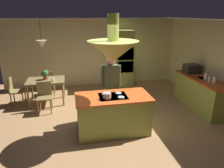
# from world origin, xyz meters

# --- Properties ---
(ground) EXTENTS (8.16, 8.16, 0.00)m
(ground) POSITION_xyz_m (0.00, 0.00, 0.00)
(ground) COLOR #AD7F51
(wall_back) EXTENTS (6.80, 0.10, 2.55)m
(wall_back) POSITION_xyz_m (0.00, 3.45, 1.27)
(wall_back) COLOR beige
(wall_back) RESTS_ON ground
(wall_right) EXTENTS (0.10, 7.20, 2.55)m
(wall_right) POSITION_xyz_m (3.25, 0.40, 1.27)
(wall_right) COLOR beige
(wall_right) RESTS_ON ground
(kitchen_island) EXTENTS (1.72, 0.89, 0.94)m
(kitchen_island) POSITION_xyz_m (0.00, -0.20, 0.46)
(kitchen_island) COLOR #939E42
(kitchen_island) RESTS_ON ground
(counter_run_right) EXTENTS (0.73, 2.05, 0.92)m
(counter_run_right) POSITION_xyz_m (2.84, 0.60, 0.47)
(counter_run_right) COLOR #939E42
(counter_run_right) RESTS_ON ground
(oven_tower) EXTENTS (0.66, 0.62, 2.14)m
(oven_tower) POSITION_xyz_m (1.10, 3.04, 1.07)
(oven_tower) COLOR #939E42
(oven_tower) RESTS_ON ground
(dining_table) EXTENTS (1.14, 0.80, 0.76)m
(dining_table) POSITION_xyz_m (-1.70, 1.90, 0.66)
(dining_table) COLOR olive
(dining_table) RESTS_ON ground
(person_at_island) EXTENTS (0.53, 0.23, 1.69)m
(person_at_island) POSITION_xyz_m (0.09, 0.51, 0.97)
(person_at_island) COLOR tan
(person_at_island) RESTS_ON ground
(range_hood) EXTENTS (1.10, 1.10, 1.00)m
(range_hood) POSITION_xyz_m (0.00, -0.20, 1.97)
(range_hood) COLOR #939E42
(pendant_light_over_table) EXTENTS (0.32, 0.32, 0.82)m
(pendant_light_over_table) POSITION_xyz_m (-1.70, 1.90, 1.86)
(pendant_light_over_table) COLOR beige
(chair_facing_island) EXTENTS (0.40, 0.40, 0.87)m
(chair_facing_island) POSITION_xyz_m (-1.70, 1.28, 0.50)
(chair_facing_island) COLOR olive
(chair_facing_island) RESTS_ON ground
(chair_by_back_wall) EXTENTS (0.40, 0.40, 0.87)m
(chair_by_back_wall) POSITION_xyz_m (-1.70, 2.52, 0.50)
(chair_by_back_wall) COLOR olive
(chair_by_back_wall) RESTS_ON ground
(chair_at_corner) EXTENTS (0.40, 0.40, 0.87)m
(chair_at_corner) POSITION_xyz_m (-2.65, 1.90, 0.50)
(chair_at_corner) COLOR olive
(chair_at_corner) RESTS_ON ground
(potted_plant_on_table) EXTENTS (0.20, 0.20, 0.30)m
(potted_plant_on_table) POSITION_xyz_m (-1.70, 1.94, 0.93)
(potted_plant_on_table) COLOR #99382D
(potted_plant_on_table) RESTS_ON dining_table
(cup_on_table) EXTENTS (0.07, 0.07, 0.09)m
(cup_on_table) POSITION_xyz_m (-1.46, 1.70, 0.81)
(cup_on_table) COLOR white
(cup_on_table) RESTS_ON dining_table
(canister_flour) EXTENTS (0.11, 0.11, 0.22)m
(canister_flour) POSITION_xyz_m (2.84, 0.10, 1.02)
(canister_flour) COLOR silver
(canister_flour) RESTS_ON counter_run_right
(canister_sugar) EXTENTS (0.11, 0.11, 0.16)m
(canister_sugar) POSITION_xyz_m (2.84, 0.28, 0.99)
(canister_sugar) COLOR silver
(canister_sugar) RESTS_ON counter_run_right
(canister_tea) EXTENTS (0.12, 0.12, 0.19)m
(canister_tea) POSITION_xyz_m (2.84, 0.46, 1.01)
(canister_tea) COLOR silver
(canister_tea) RESTS_ON counter_run_right
(microwave_on_counter) EXTENTS (0.46, 0.36, 0.28)m
(microwave_on_counter) POSITION_xyz_m (2.84, 1.20, 1.06)
(microwave_on_counter) COLOR #232326
(microwave_on_counter) RESTS_ON counter_run_right
(cooking_pot_on_cooktop) EXTENTS (0.18, 0.18, 0.12)m
(cooking_pot_on_cooktop) POSITION_xyz_m (-0.16, -0.33, 1.00)
(cooking_pot_on_cooktop) COLOR #B2B2B7
(cooking_pot_on_cooktop) RESTS_ON kitchen_island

